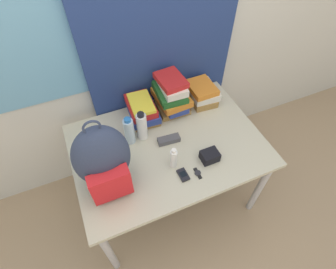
{
  "coord_description": "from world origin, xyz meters",
  "views": [
    {
      "loc": [
        -0.42,
        -0.54,
        2.1
      ],
      "look_at": [
        0.0,
        0.45,
        0.8
      ],
      "focal_mm": 28.0,
      "sensor_mm": 36.0,
      "label": 1
    }
  ],
  "objects_px": {
    "book_stack_right": "(202,92)",
    "wristwatch": "(198,173)",
    "sports_bottle": "(142,126)",
    "sunglasses_case": "(169,140)",
    "camera_pouch": "(210,156)",
    "book_stack_center": "(171,95)",
    "book_stack_left": "(142,110)",
    "sunscreen_bottle": "(174,158)",
    "cell_phone": "(183,175)",
    "water_bottle": "(129,131)",
    "backpack": "(103,160)"
  },
  "relations": [
    {
      "from": "sports_bottle",
      "to": "camera_pouch",
      "type": "relative_size",
      "value": 2.05
    },
    {
      "from": "sunglasses_case",
      "to": "cell_phone",
      "type": "bearing_deg",
      "value": -95.06
    },
    {
      "from": "water_bottle",
      "to": "wristwatch",
      "type": "bearing_deg",
      "value": -53.66
    },
    {
      "from": "sports_bottle",
      "to": "sunglasses_case",
      "type": "xyz_separation_m",
      "value": [
        0.15,
        -0.11,
        -0.09
      ]
    },
    {
      "from": "backpack",
      "to": "cell_phone",
      "type": "bearing_deg",
      "value": -18.93
    },
    {
      "from": "camera_pouch",
      "to": "wristwatch",
      "type": "bearing_deg",
      "value": -150.09
    },
    {
      "from": "book_stack_right",
      "to": "wristwatch",
      "type": "distance_m",
      "value": 0.67
    },
    {
      "from": "backpack",
      "to": "sunglasses_case",
      "type": "xyz_separation_m",
      "value": [
        0.45,
        0.13,
        -0.2
      ]
    },
    {
      "from": "sunscreen_bottle",
      "to": "camera_pouch",
      "type": "relative_size",
      "value": 1.49
    },
    {
      "from": "book_stack_left",
      "to": "water_bottle",
      "type": "bearing_deg",
      "value": -131.26
    },
    {
      "from": "sports_bottle",
      "to": "wristwatch",
      "type": "distance_m",
      "value": 0.47
    },
    {
      "from": "sports_bottle",
      "to": "sunglasses_case",
      "type": "bearing_deg",
      "value": -36.23
    },
    {
      "from": "camera_pouch",
      "to": "book_stack_center",
      "type": "bearing_deg",
      "value": 94.67
    },
    {
      "from": "backpack",
      "to": "book_stack_right",
      "type": "relative_size",
      "value": 1.99
    },
    {
      "from": "sports_bottle",
      "to": "sunglasses_case",
      "type": "height_order",
      "value": "sports_bottle"
    },
    {
      "from": "water_bottle",
      "to": "wristwatch",
      "type": "distance_m",
      "value": 0.51
    },
    {
      "from": "wristwatch",
      "to": "cell_phone",
      "type": "bearing_deg",
      "value": 165.75
    },
    {
      "from": "sports_bottle",
      "to": "camera_pouch",
      "type": "distance_m",
      "value": 0.48
    },
    {
      "from": "book_stack_right",
      "to": "water_bottle",
      "type": "distance_m",
      "value": 0.65
    },
    {
      "from": "book_stack_left",
      "to": "sunscreen_bottle",
      "type": "xyz_separation_m",
      "value": [
        0.04,
        -0.46,
        -0.0
      ]
    },
    {
      "from": "book_stack_center",
      "to": "wristwatch",
      "type": "relative_size",
      "value": 3.5
    },
    {
      "from": "water_bottle",
      "to": "sunscreen_bottle",
      "type": "distance_m",
      "value": 0.35
    },
    {
      "from": "cell_phone",
      "to": "wristwatch",
      "type": "distance_m",
      "value": 0.09
    },
    {
      "from": "backpack",
      "to": "camera_pouch",
      "type": "xyz_separation_m",
      "value": [
        0.63,
        -0.1,
        -0.19
      ]
    },
    {
      "from": "book_stack_left",
      "to": "sunglasses_case",
      "type": "relative_size",
      "value": 1.84
    },
    {
      "from": "book_stack_left",
      "to": "book_stack_center",
      "type": "relative_size",
      "value": 0.98
    },
    {
      "from": "cell_phone",
      "to": "camera_pouch",
      "type": "height_order",
      "value": "camera_pouch"
    },
    {
      "from": "book_stack_right",
      "to": "cell_phone",
      "type": "bearing_deg",
      "value": -126.88
    },
    {
      "from": "sunscreen_bottle",
      "to": "sunglasses_case",
      "type": "xyz_separation_m",
      "value": [
        0.05,
        0.19,
        -0.06
      ]
    },
    {
      "from": "book_stack_right",
      "to": "cell_phone",
      "type": "xyz_separation_m",
      "value": [
        -0.42,
        -0.56,
        -0.07
      ]
    },
    {
      "from": "cell_phone",
      "to": "camera_pouch",
      "type": "relative_size",
      "value": 0.81
    },
    {
      "from": "backpack",
      "to": "wristwatch",
      "type": "height_order",
      "value": "backpack"
    },
    {
      "from": "book_stack_center",
      "to": "backpack",
      "type": "bearing_deg",
      "value": -144.64
    },
    {
      "from": "water_bottle",
      "to": "cell_phone",
      "type": "distance_m",
      "value": 0.45
    },
    {
      "from": "book_stack_left",
      "to": "sunscreen_bottle",
      "type": "relative_size",
      "value": 1.71
    },
    {
      "from": "cell_phone",
      "to": "book_stack_left",
      "type": "bearing_deg",
      "value": 96.24
    },
    {
      "from": "book_stack_center",
      "to": "wristwatch",
      "type": "bearing_deg",
      "value": -97.35
    },
    {
      "from": "backpack",
      "to": "book_stack_left",
      "type": "distance_m",
      "value": 0.56
    },
    {
      "from": "book_stack_right",
      "to": "cell_phone",
      "type": "distance_m",
      "value": 0.7
    },
    {
      "from": "book_stack_right",
      "to": "camera_pouch",
      "type": "distance_m",
      "value": 0.56
    },
    {
      "from": "book_stack_right",
      "to": "wristwatch",
      "type": "bearing_deg",
      "value": -119.61
    },
    {
      "from": "sports_bottle",
      "to": "book_stack_center",
      "type": "bearing_deg",
      "value": 31.33
    },
    {
      "from": "sunscreen_bottle",
      "to": "sunglasses_case",
      "type": "relative_size",
      "value": 1.07
    },
    {
      "from": "book_stack_center",
      "to": "sunscreen_bottle",
      "type": "bearing_deg",
      "value": -111.86
    },
    {
      "from": "backpack",
      "to": "cell_phone",
      "type": "relative_size",
      "value": 5.8
    },
    {
      "from": "book_stack_center",
      "to": "cell_phone",
      "type": "relative_size",
      "value": 3.25
    },
    {
      "from": "water_bottle",
      "to": "sunglasses_case",
      "type": "distance_m",
      "value": 0.27
    },
    {
      "from": "water_bottle",
      "to": "sunglasses_case",
      "type": "height_order",
      "value": "water_bottle"
    },
    {
      "from": "book_stack_center",
      "to": "book_stack_right",
      "type": "bearing_deg",
      "value": -0.75
    },
    {
      "from": "sports_bottle",
      "to": "cell_phone",
      "type": "xyz_separation_m",
      "value": [
        0.12,
        -0.39,
        -0.1
      ]
    }
  ]
}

